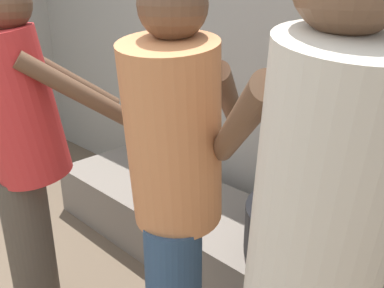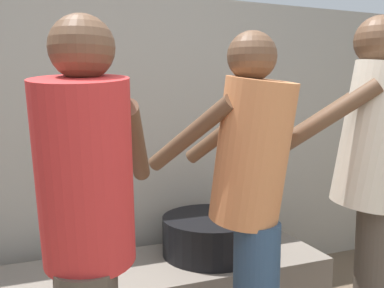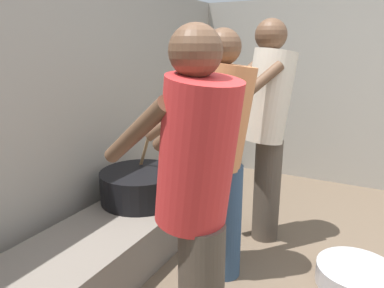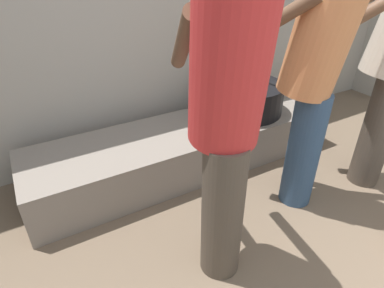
{
  "view_description": "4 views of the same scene",
  "coord_description": "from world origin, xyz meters",
  "px_view_note": "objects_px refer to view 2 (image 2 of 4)",
  "views": [
    {
      "loc": [
        1.31,
        0.16,
        1.51
      ],
      "look_at": [
        0.34,
        1.13,
        0.98
      ],
      "focal_mm": 39.86,
      "sensor_mm": 36.0,
      "label": 1
    },
    {
      "loc": [
        -0.47,
        -0.49,
        1.28
      ],
      "look_at": [
        0.18,
        1.19,
        1.07
      ],
      "focal_mm": 38.56,
      "sensor_mm": 36.0,
      "label": 2
    },
    {
      "loc": [
        -1.54,
        0.2,
        1.45
      ],
      "look_at": [
        0.33,
        1.19,
        0.87
      ],
      "focal_mm": 33.81,
      "sensor_mm": 36.0,
      "label": 3
    },
    {
      "loc": [
        -1.02,
        -0.12,
        1.42
      ],
      "look_at": [
        -0.37,
        1.02,
        0.63
      ],
      "focal_mm": 29.94,
      "sensor_mm": 36.0,
      "label": 4
    }
  ],
  "objects_px": {
    "cook_in_cream_shirt": "(374,173)",
    "cooking_pot_main": "(211,235)",
    "cook_in_orange_shirt": "(251,191)",
    "cook_in_red_shirt": "(87,225)"
  },
  "relations": [
    {
      "from": "cook_in_cream_shirt",
      "to": "cook_in_orange_shirt",
      "type": "height_order",
      "value": "cook_in_cream_shirt"
    },
    {
      "from": "cooking_pot_main",
      "to": "cook_in_red_shirt",
      "type": "distance_m",
      "value": 1.3
    },
    {
      "from": "cook_in_cream_shirt",
      "to": "cook_in_red_shirt",
      "type": "height_order",
      "value": "cook_in_cream_shirt"
    },
    {
      "from": "cook_in_cream_shirt",
      "to": "cooking_pot_main",
      "type": "bearing_deg",
      "value": 118.43
    },
    {
      "from": "cooking_pot_main",
      "to": "cook_in_orange_shirt",
      "type": "bearing_deg",
      "value": -100.61
    },
    {
      "from": "cook_in_cream_shirt",
      "to": "cook_in_red_shirt",
      "type": "bearing_deg",
      "value": -176.04
    },
    {
      "from": "cook_in_orange_shirt",
      "to": "cook_in_red_shirt",
      "type": "height_order",
      "value": "cook_in_orange_shirt"
    },
    {
      "from": "cooking_pot_main",
      "to": "cook_in_orange_shirt",
      "type": "relative_size",
      "value": 0.44
    },
    {
      "from": "cooking_pot_main",
      "to": "cook_in_orange_shirt",
      "type": "distance_m",
      "value": 0.85
    },
    {
      "from": "cooking_pot_main",
      "to": "cook_in_red_shirt",
      "type": "height_order",
      "value": "cook_in_red_shirt"
    }
  ]
}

